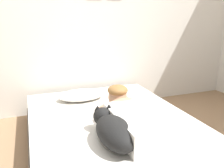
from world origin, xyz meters
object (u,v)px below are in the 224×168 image
(pillow, at_px, (81,95))
(coffee_cup, at_px, (125,101))
(person_lying, at_px, (133,115))
(cell_phone, at_px, (112,131))
(bed, at_px, (113,135))
(dog, at_px, (114,130))

(pillow, xyz_separation_m, coffee_cup, (0.41, -0.30, -0.02))
(person_lying, distance_m, cell_phone, 0.22)
(pillow, distance_m, coffee_cup, 0.50)
(bed, relative_size, person_lying, 2.23)
(dog, height_order, coffee_cup, dog)
(bed, distance_m, cell_phone, 0.26)
(bed, xyz_separation_m, cell_phone, (-0.08, -0.19, 0.16))
(pillow, xyz_separation_m, dog, (0.01, -1.00, 0.05))
(person_lying, height_order, dog, person_lying)
(bed, xyz_separation_m, coffee_cup, (0.26, 0.34, 0.19))
(person_lying, xyz_separation_m, coffee_cup, (0.14, 0.52, -0.07))
(bed, height_order, person_lying, person_lying)
(pillow, relative_size, coffee_cup, 4.16)
(coffee_cup, bearing_deg, cell_phone, -122.73)
(pillow, relative_size, person_lying, 0.57)
(person_lying, bearing_deg, bed, 123.24)
(bed, distance_m, dog, 0.46)
(person_lying, distance_m, dog, 0.31)
(bed, bearing_deg, pillow, 102.99)
(person_lying, bearing_deg, dog, -142.94)
(bed, bearing_deg, coffee_cup, 53.02)
(dog, bearing_deg, bed, 69.64)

